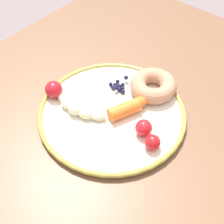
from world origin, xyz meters
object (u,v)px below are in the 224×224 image
object	(u,v)px
carrot_orange	(132,105)
tomato_mid	(153,142)
banana	(76,108)
dining_table	(128,133)
blueberry_pile	(119,86)
donut	(153,86)
tomato_far	(144,128)
tomato_near	(54,90)
plate	(112,113)

from	to	relation	value
carrot_orange	tomato_mid	size ratio (longest dim) A/B	3.78
banana	dining_table	bearing A→B (deg)	-46.23
tomato_mid	blueberry_pile	bearing A→B (deg)	60.46
dining_table	carrot_orange	size ratio (longest dim) A/B	8.01
donut	tomato_far	bearing A→B (deg)	-153.99
carrot_orange	banana	bearing A→B (deg)	132.32
carrot_orange	tomato_far	xyz separation A→B (m)	(-0.04, -0.06, 0.00)
dining_table	tomato_mid	world-z (taller)	tomato_mid
blueberry_pile	donut	bearing A→B (deg)	-58.39
dining_table	tomato_near	bearing A→B (deg)	116.40
banana	blueberry_pile	bearing A→B (deg)	-11.48
donut	tomato_near	distance (m)	0.25
banana	carrot_orange	world-z (taller)	carrot_orange
plate	carrot_orange	size ratio (longest dim) A/B	2.68
plate	carrot_orange	xyz separation A→B (m)	(0.04, -0.03, 0.02)
carrot_orange	blueberry_pile	xyz separation A→B (m)	(0.04, 0.07, -0.01)
donut	tomato_mid	bearing A→B (deg)	-145.66
blueberry_pile	tomato_mid	world-z (taller)	tomato_mid
plate	tomato_near	xyz separation A→B (m)	(-0.05, 0.14, 0.02)
blueberry_pile	tomato_near	size ratio (longest dim) A/B	1.31
tomato_near	tomato_far	xyz separation A→B (m)	(0.05, -0.24, -0.00)
dining_table	banana	xyz separation A→B (m)	(-0.09, 0.09, 0.11)
tomato_near	dining_table	bearing A→B (deg)	-63.60
banana	tomato_mid	bearing A→B (deg)	-81.23
dining_table	plate	world-z (taller)	plate
dining_table	carrot_orange	world-z (taller)	carrot_orange
blueberry_pile	tomato_near	distance (m)	0.16
donut	blueberry_pile	world-z (taller)	donut
donut	blueberry_pile	size ratio (longest dim) A/B	2.02
dining_table	plate	distance (m)	0.10
tomato_far	plate	bearing A→B (deg)	87.76
banana	tomato_near	bearing A→B (deg)	87.67
tomato_mid	dining_table	bearing A→B (deg)	60.94
blueberry_pile	tomato_mid	size ratio (longest dim) A/B	1.64
plate	donut	bearing A→B (deg)	-15.95
carrot_orange	tomato_near	distance (m)	0.20
dining_table	blueberry_pile	world-z (taller)	blueberry_pile
carrot_orange	tomato_near	world-z (taller)	tomato_near
dining_table	tomato_far	bearing A→B (deg)	-120.15
dining_table	tomato_mid	size ratio (longest dim) A/B	30.26
dining_table	donut	bearing A→B (deg)	-4.95
carrot_orange	donut	bearing A→B (deg)	-1.22
donut	tomato_near	bearing A→B (deg)	133.44
blueberry_pile	tomato_mid	xyz separation A→B (m)	(-0.10, -0.17, 0.01)
tomato_far	tomato_near	bearing A→B (deg)	100.88
carrot_orange	tomato_near	bearing A→B (deg)	115.85
banana	donut	xyz separation A→B (m)	(0.17, -0.10, 0.01)
tomato_mid	banana	bearing A→B (deg)	98.77
dining_table	blueberry_pile	distance (m)	0.13
tomato_near	tomato_mid	xyz separation A→B (m)	(0.03, -0.28, -0.00)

